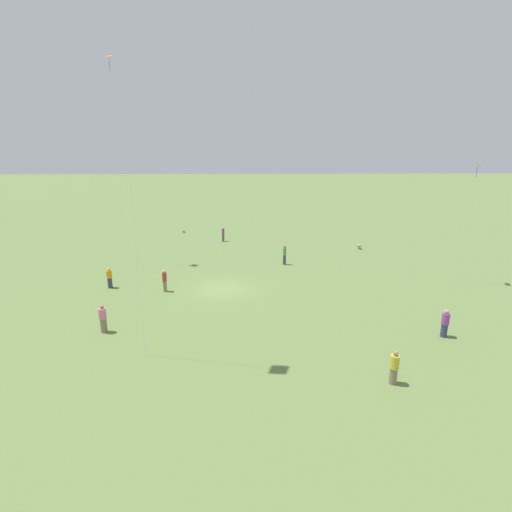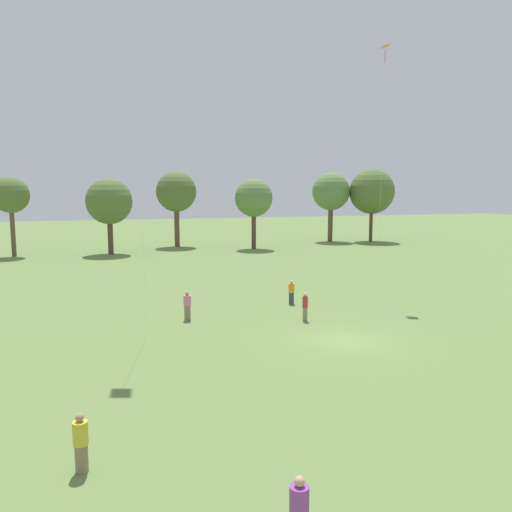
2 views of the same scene
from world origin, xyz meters
name	(u,v)px [view 2 (image 2 of 2)]	position (x,y,z in m)	size (l,w,h in m)	color
ground_plane	(345,341)	(0.00, 0.00, 0.00)	(240.00, 240.00, 0.00)	olive
tree_1	(11,196)	(-22.29, 43.54, 7.44)	(4.39, 4.39, 9.73)	brown
tree_2	(109,202)	(-10.89, 42.23, 6.66)	(5.76, 5.76, 9.58)	brown
tree_3	(176,192)	(-1.49, 48.36, 7.82)	(5.75, 5.75, 10.77)	brown
tree_4	(254,198)	(8.19, 42.25, 6.99)	(5.20, 5.20, 9.66)	brown
tree_5	(331,192)	(22.84, 48.28, 7.82)	(5.90, 5.90, 10.85)	brown
tree_6	(372,192)	(28.93, 46.22, 7.87)	(7.04, 7.04, 11.42)	brown
person_0	(187,306)	(-7.33, 6.92, 0.88)	(0.65, 0.65, 1.81)	#847056
person_1	(305,307)	(-0.40, 4.49, 0.91)	(0.48, 0.48, 1.79)	#847056
person_5	(291,292)	(0.53, 9.09, 0.85)	(0.57, 0.57, 1.72)	#333D5B
person_7	(81,443)	(-13.22, -9.02, 0.87)	(0.60, 0.60, 1.76)	#847056
kite_1	(385,71)	(7.98, 9.81, 16.73)	(0.84, 0.85, 18.57)	orange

